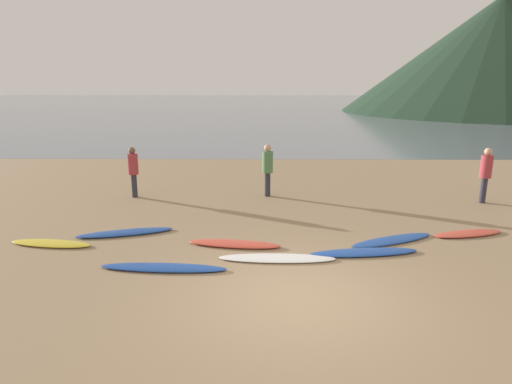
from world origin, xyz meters
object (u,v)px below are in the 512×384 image
Objects in this scene: surfboard_5 at (364,252)px; person_1 at (486,171)px; surfboard_3 at (235,244)px; person_0 at (133,168)px; surfboard_2 at (163,268)px; surfboard_4 at (277,258)px; surfboard_6 at (392,240)px; person_2 at (268,166)px; surfboard_1 at (125,233)px; surfboard_7 at (468,233)px; surfboard_0 at (51,243)px.

surfboard_5 is 6.52m from person_1.
person_0 is (-3.62, 4.44, 0.94)m from surfboard_3.
surfboard_4 is (2.37, 0.54, -0.01)m from surfboard_2.
surfboard_2 is 5.48m from surfboard_6.
surfboard_6 is at bearing 13.05° from surfboard_3.
surfboard_3 is at bearing 47.22° from surfboard_2.
person_0 is at bearing 127.12° from surfboard_6.
surfboard_5 is at bearing -121.62° from person_2.
surfboard_4 is at bearing -31.94° from surfboard_3.
person_1 reaches higher than surfboard_3.
surfboard_1 is 11.02m from person_1.
surfboard_6 is (6.64, -0.43, -0.01)m from surfboard_1.
surfboard_5 is 5.61m from person_2.
person_0 is 0.95× the size of person_1.
surfboard_6 is 2.11m from surfboard_7.
person_2 reaches higher than surfboard_6.
surfboard_3 is 4.81m from person_2.
surfboard_5 reaches higher than surfboard_4.
person_1 reaches higher than surfboard_1.
person_0 is (-4.59, 5.26, 0.96)m from surfboard_4.
person_1 reaches higher than surfboard_7.
person_2 is at bearing 92.41° from surfboard_4.
surfboard_6 is at bearing 10.23° from surfboard_0.
surfboard_7 reaches higher than surfboard_6.
surfboard_3 is at bearing 161.19° from surfboard_6.
surfboard_3 is at bearing -154.29° from person_2.
surfboard_1 is 1.24× the size of surfboard_7.
person_0 reaches higher than surfboard_2.
surfboard_1 is 0.96× the size of surfboard_5.
surfboard_4 is 1.33× the size of surfboard_7.
surfboard_3 is 2.98m from surfboard_5.
surfboard_3 is 1.27m from surfboard_4.
person_1 is at bearing -60.27° from person_2.
surfboard_6 is 1.32× the size of person_1.
surfboard_0 is 4.36m from surfboard_3.
surfboard_6 is (0.87, 0.82, -0.01)m from surfboard_5.
surfboard_0 is 1.04× the size of surfboard_7.
surfboard_4 is 2.00m from surfboard_5.
surfboard_3 reaches higher than surfboard_0.
surfboard_6 is 5.31m from person_2.
surfboard_5 is 8.25m from person_0.
surfboard_0 is 7.03m from person_2.
surfboard_7 is 10.19m from person_0.
surfboard_3 is at bearing 141.08° from surfboard_4.
surfboard_3 is 3.83m from surfboard_6.
person_0 reaches higher than surfboard_3.
surfboard_5 reaches higher than surfboard_7.
surfboard_0 is 0.81× the size of surfboard_5.
person_1 is (9.08, 5.25, 1.00)m from surfboard_2.
surfboard_6 is (2.83, 1.16, -0.00)m from surfboard_4.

